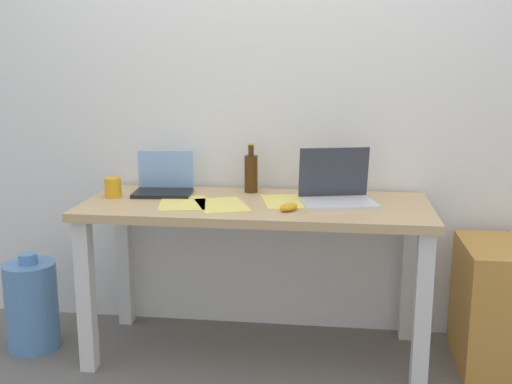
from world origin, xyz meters
TOP-DOWN VIEW (x-y plane):
  - ground_plane at (0.00, 0.00)m, footprint 8.00×8.00m
  - back_wall at (0.00, 0.38)m, footprint 5.20×0.08m
  - desk at (0.00, 0.00)m, footprint 1.62×0.65m
  - laptop_left at (-0.48, 0.14)m, footprint 0.30×0.23m
  - laptop_right at (0.37, 0.03)m, footprint 0.38×0.31m
  - beer_bottle at (-0.05, 0.22)m, footprint 0.07×0.07m
  - computer_mouse at (0.16, -0.14)m, footprint 0.11×0.12m
  - coffee_mug at (-0.70, 0.02)m, footprint 0.08×0.08m
  - paper_yellow_folder at (-0.15, -0.07)m, footprint 0.31×0.35m
  - paper_sheet_near_back at (0.14, 0.03)m, footprint 0.27×0.34m
  - paper_sheet_front_left at (-0.34, -0.06)m, footprint 0.26×0.33m
  - water_cooler_jug at (-1.11, -0.08)m, footprint 0.26×0.26m
  - filing_cabinet at (1.16, 0.03)m, footprint 0.40×0.48m

SIDE VIEW (x-z plane):
  - ground_plane at x=0.00m, z-range 0.00..0.00m
  - water_cooler_jug at x=-1.11m, z-range -0.02..0.47m
  - filing_cabinet at x=1.16m, z-range 0.00..0.59m
  - desk at x=0.00m, z-range 0.26..1.02m
  - paper_yellow_folder at x=-0.15m, z-range 0.76..0.76m
  - paper_sheet_near_back at x=0.14m, z-range 0.76..0.76m
  - paper_sheet_front_left at x=-0.34m, z-range 0.76..0.76m
  - computer_mouse at x=0.16m, z-range 0.76..0.79m
  - laptop_left at x=-0.48m, z-range 0.70..0.91m
  - coffee_mug at x=-0.70m, z-range 0.76..0.85m
  - laptop_right at x=0.37m, z-range 0.69..0.94m
  - beer_bottle at x=-0.05m, z-range 0.74..0.98m
  - back_wall at x=0.00m, z-range 0.00..2.60m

